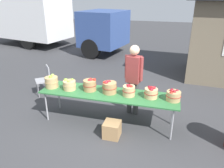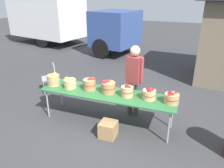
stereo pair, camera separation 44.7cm
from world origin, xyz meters
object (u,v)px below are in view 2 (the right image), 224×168
at_px(apple_basket_red_0, 90,84).
at_px(vendor_adult, 134,76).
at_px(apple_basket_green_0, 53,80).
at_px(apple_basket_red_4, 172,98).
at_px(apple_basket_red_3, 149,94).
at_px(apple_basket_green_1, 70,83).
at_px(apple_basket_red_1, 108,87).
at_px(folding_chair, 51,76).
at_px(apple_basket_red_2, 127,91).
at_px(produce_crate, 108,129).
at_px(market_table, 107,94).
at_px(box_truck, 60,19).

distance_m(apple_basket_red_0, vendor_adult, 1.06).
bearing_deg(apple_basket_green_0, apple_basket_red_4, 1.04).
xyz_separation_m(apple_basket_green_0, apple_basket_red_3, (2.33, 0.06, -0.02)).
relative_size(apple_basket_green_0, apple_basket_red_4, 1.03).
xyz_separation_m(apple_basket_green_1, apple_basket_red_4, (2.32, 0.06, -0.00)).
bearing_deg(apple_basket_red_1, apple_basket_red_4, -0.22).
height_order(apple_basket_green_1, apple_basket_red_0, apple_basket_red_0).
distance_m(apple_basket_red_3, folding_chair, 3.35).
height_order(apple_basket_red_1, apple_basket_red_2, apple_basket_red_1).
distance_m(apple_basket_red_0, apple_basket_red_2, 0.92).
height_order(apple_basket_red_3, vendor_adult, vendor_adult).
distance_m(apple_basket_green_1, vendor_adult, 1.52).
height_order(apple_basket_green_0, vendor_adult, vendor_adult).
distance_m(apple_basket_green_0, produce_crate, 1.83).
distance_m(apple_basket_green_1, apple_basket_red_2, 1.39).
xyz_separation_m(market_table, apple_basket_red_0, (-0.45, 0.04, 0.17)).
distance_m(vendor_adult, box_truck, 8.47).
height_order(apple_basket_green_0, produce_crate, apple_basket_green_0).
xyz_separation_m(market_table, apple_basket_red_1, (0.02, 0.02, 0.17)).
bearing_deg(apple_basket_green_0, apple_basket_red_2, 0.92).
distance_m(apple_basket_red_1, folding_chair, 2.49).
xyz_separation_m(apple_basket_red_0, box_truck, (-5.01, 6.57, 0.60)).
bearing_deg(folding_chair, apple_basket_red_4, 34.60).
distance_m(apple_basket_green_1, folding_chair, 1.72).
xyz_separation_m(apple_basket_green_1, box_truck, (-4.54, 6.65, 0.62)).
distance_m(apple_basket_green_0, apple_basket_red_3, 2.33).
xyz_separation_m(apple_basket_green_1, vendor_adult, (1.38, 0.61, 0.16)).
height_order(apple_basket_red_2, apple_basket_red_3, apple_basket_red_2).
bearing_deg(apple_basket_red_2, market_table, 179.72).
distance_m(apple_basket_green_1, apple_basket_red_4, 2.32).
bearing_deg(apple_basket_red_3, produce_crate, -142.07).
bearing_deg(apple_basket_red_2, box_truck, 131.89).
distance_m(market_table, apple_basket_red_4, 1.40).
relative_size(market_table, apple_basket_green_1, 10.09).
height_order(apple_basket_red_1, apple_basket_red_3, apple_basket_red_1).
distance_m(apple_basket_red_3, box_truck, 9.20).
bearing_deg(folding_chair, apple_basket_red_2, 29.35).
height_order(box_truck, produce_crate, box_truck).
height_order(apple_basket_red_2, apple_basket_red_4, apple_basket_red_2).
bearing_deg(apple_basket_red_2, apple_basket_red_4, 1.29).
bearing_deg(produce_crate, apple_basket_red_1, 111.28).
bearing_deg(box_truck, apple_basket_red_3, -33.76).
bearing_deg(apple_basket_red_4, apple_basket_red_1, 179.78).
bearing_deg(apple_basket_red_4, produce_crate, -155.10).
xyz_separation_m(apple_basket_red_3, vendor_adult, (-0.48, 0.54, 0.15)).
bearing_deg(box_truck, vendor_adult, -33.53).
distance_m(apple_basket_red_4, produce_crate, 1.46).
height_order(apple_basket_red_0, vendor_adult, vendor_adult).
bearing_deg(apple_basket_red_4, apple_basket_red_3, 178.74).
relative_size(apple_basket_green_1, produce_crate, 0.90).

